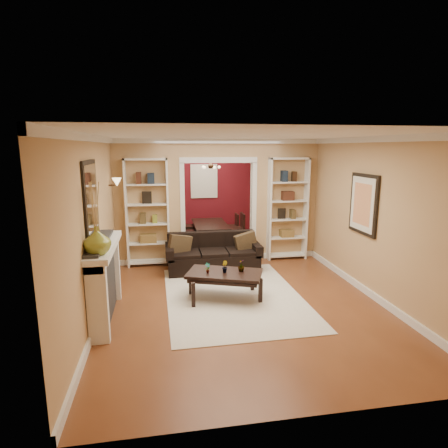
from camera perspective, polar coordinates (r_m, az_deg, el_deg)
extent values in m
plane|color=brown|center=(7.50, 0.59, -8.04)|extent=(8.00, 8.00, 0.00)
plane|color=white|center=(7.06, 0.64, 13.07)|extent=(8.00, 8.00, 0.00)
plane|color=tan|center=(11.08, -3.09, 5.53)|extent=(8.00, 0.00, 8.00)
plane|color=tan|center=(3.41, 12.81, -8.78)|extent=(8.00, 0.00, 8.00)
plane|color=tan|center=(7.11, -17.53, 1.59)|extent=(0.00, 8.00, 8.00)
plane|color=tan|center=(7.87, 16.97, 2.55)|extent=(0.00, 8.00, 8.00)
cube|color=tan|center=(8.32, -0.86, 3.53)|extent=(4.50, 0.15, 2.70)
cube|color=maroon|center=(11.05, -3.07, 5.36)|extent=(4.44, 0.04, 2.64)
cube|color=#8CA5CC|center=(10.99, -3.06, 6.53)|extent=(0.78, 0.03, 0.98)
cube|color=silver|center=(6.58, 1.43, -10.88)|extent=(2.32, 3.22, 0.01)
cube|color=black|center=(7.77, -1.67, -4.39)|extent=(1.95, 0.84, 0.76)
cube|color=#503B22|center=(7.63, -6.80, -3.04)|extent=(0.48, 0.29, 0.46)
cube|color=#503B22|center=(7.81, 3.36, -2.69)|extent=(0.46, 0.21, 0.44)
cube|color=black|center=(6.40, 0.08, -9.33)|extent=(1.38, 1.05, 0.47)
imported|color=#336626|center=(6.25, -2.52, -6.72)|extent=(0.11, 0.10, 0.18)
imported|color=#336626|center=(6.29, 0.08, -6.52)|extent=(0.10, 0.12, 0.20)
imported|color=#336626|center=(6.34, 2.65, -6.36)|extent=(0.16, 0.16, 0.20)
cube|color=white|center=(8.10, -11.58, 1.63)|extent=(0.90, 0.30, 2.30)
cube|color=white|center=(8.57, 9.63, 2.24)|extent=(0.90, 0.30, 2.30)
cube|color=white|center=(5.84, -17.45, -8.36)|extent=(0.32, 1.70, 1.16)
imported|color=olive|center=(5.09, -18.78, -2.40)|extent=(0.39, 0.39, 0.37)
cube|color=silver|center=(5.58, -19.63, 3.51)|extent=(0.03, 0.95, 1.10)
cube|color=#FFE0A5|center=(7.58, -16.45, 5.91)|extent=(0.18, 0.18, 0.22)
cube|color=black|center=(6.95, 20.42, 2.85)|extent=(0.04, 0.85, 1.05)
imported|color=black|center=(9.95, -1.97, -1.44)|extent=(1.56, 0.87, 0.55)
cube|color=black|center=(9.57, -4.99, -1.26)|extent=(0.45, 0.45, 0.79)
cube|color=black|center=(9.71, 1.48, -0.78)|extent=(0.53, 0.53, 0.87)
cube|color=black|center=(10.15, -5.28, -0.40)|extent=(0.45, 0.45, 0.83)
cube|color=black|center=(10.30, 0.84, -0.40)|extent=(0.42, 0.42, 0.75)
cube|color=#402B1D|center=(9.74, -2.24, 8.66)|extent=(0.50, 0.50, 0.30)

